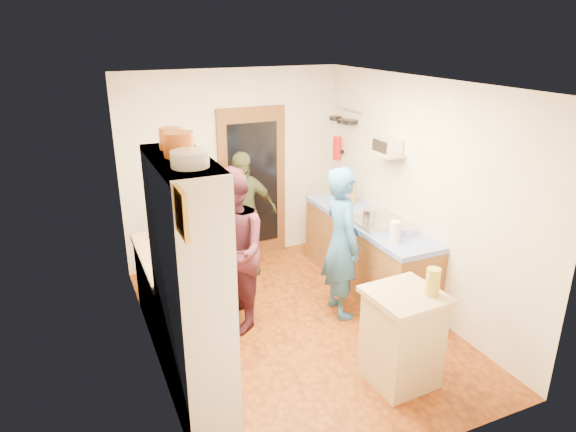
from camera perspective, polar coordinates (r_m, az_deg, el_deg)
floor at (r=5.78m, az=0.86°, el=-12.11°), size 3.00×4.00×0.02m
ceiling at (r=4.90m, az=1.03°, el=14.72°), size 3.00×4.00×0.02m
wall_back at (r=6.98m, az=-6.06°, el=5.37°), size 3.00×0.02×2.60m
wall_front at (r=3.64m, az=14.60°, el=-9.81°), size 3.00×0.02×2.60m
wall_left at (r=4.80m, az=-15.66°, el=-2.35°), size 0.02×4.00×2.60m
wall_right at (r=5.96m, az=14.24°, el=2.21°), size 0.02×4.00×2.60m
door_frame at (r=7.09m, az=-3.96°, el=3.57°), size 0.95×0.06×2.10m
door_glass at (r=7.06m, az=-3.86°, el=3.50°), size 0.70×0.02×1.70m
hutch_body at (r=4.20m, az=-10.77°, el=-8.33°), size 0.40×1.20×2.20m
hutch_top_shelf at (r=3.81m, az=-11.82°, el=6.10°), size 0.40×1.14×0.04m
plate_stack at (r=3.52m, az=-10.85°, el=6.25°), size 0.26×0.26×0.11m
orange_pot_a at (r=3.82m, az=-12.06°, el=7.79°), size 0.22×0.22×0.18m
orange_pot_b at (r=4.08m, az=-12.89°, el=8.40°), size 0.18×0.18×0.16m
left_counter_base at (r=5.62m, az=-12.42°, el=-8.51°), size 0.60×1.40×0.85m
left_counter_top at (r=5.42m, az=-12.77°, el=-4.33°), size 0.64×1.44×0.05m
toaster at (r=5.00m, az=-11.29°, el=-4.99°), size 0.25×0.20×0.16m
kettle at (r=5.27m, az=-13.15°, el=-3.80°), size 0.17×0.17×0.16m
orange_bowl at (r=5.60m, az=-12.50°, el=-2.72°), size 0.22×0.22×0.08m
chopping_board at (r=5.91m, az=-13.74°, el=-1.88°), size 0.36×0.31×0.02m
right_counter_base at (r=6.48m, az=8.70°, el=-4.25°), size 0.60×2.20×0.84m
right_counter_top at (r=6.31m, az=8.92°, el=-0.53°), size 0.62×2.22×0.06m
hob at (r=6.15m, az=9.81°, el=-0.63°), size 0.55×0.58×0.04m
pot_on_hob at (r=6.14m, az=9.21°, el=0.18°), size 0.19×0.19×0.12m
bottle_a at (r=6.66m, az=5.13°, el=2.44°), size 0.10×0.10×0.31m
bottle_b at (r=6.83m, az=5.55°, el=2.69°), size 0.08×0.08×0.26m
bottle_c at (r=6.74m, az=7.27°, el=2.61°), size 0.09×0.09×0.31m
paper_towel at (r=5.61m, az=11.76°, el=-1.75°), size 0.12×0.12×0.24m
mixing_bowl at (r=5.89m, az=12.83°, el=-1.55°), size 0.27×0.27×0.09m
island_base at (r=4.87m, az=12.52°, el=-13.31°), size 0.58×0.58×0.86m
island_top at (r=4.64m, az=12.95°, el=-8.61°), size 0.65×0.65×0.05m
cutting_board at (r=4.64m, az=12.08°, el=-8.40°), size 0.37×0.30×0.02m
oil_jar at (r=4.60m, az=15.79°, el=-7.04°), size 0.13×0.13×0.25m
pan_rail at (r=6.99m, az=6.69°, el=11.64°), size 0.02×0.65×0.02m
pan_hang_a at (r=6.83m, az=6.95°, el=10.32°), size 0.18×0.18×0.05m
pan_hang_b at (r=7.00m, az=6.10°, el=10.44°), size 0.16×0.16×0.05m
pan_hang_c at (r=7.17m, az=5.30°, el=10.78°), size 0.17×0.17×0.05m
wall_shelf at (r=6.12m, az=10.94°, el=6.84°), size 0.26×0.42×0.03m
radio at (r=6.10m, az=11.00°, el=7.66°), size 0.22×0.30×0.15m
ext_bracket at (r=7.25m, az=5.86°, el=7.16°), size 0.06×0.10×0.04m
fire_extinguisher at (r=7.21m, az=5.46°, el=7.51°), size 0.11×0.11×0.32m
picture_frame at (r=3.11m, az=-11.79°, el=0.37°), size 0.03×0.25×0.30m
person_hob at (r=5.66m, az=6.39°, el=-3.03°), size 0.47×0.66×1.72m
person_left at (r=5.44m, az=-6.16°, el=-3.71°), size 0.67×0.86×1.77m
person_back at (r=6.62m, az=-5.11°, el=0.21°), size 0.97×0.42×1.64m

